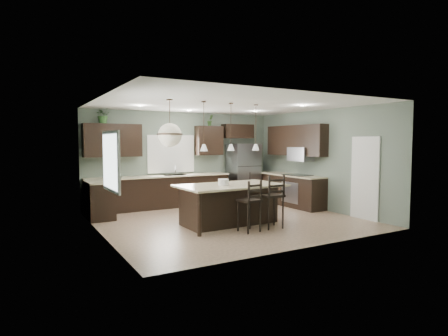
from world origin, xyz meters
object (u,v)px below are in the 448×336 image
at_px(kitchen_island, 231,204).
at_px(bar_stool_right, 272,201).
at_px(serving_dish, 223,182).
at_px(plant_back_left, 103,115).
at_px(bar_stool_center, 249,206).
at_px(refrigerator, 243,173).

height_order(kitchen_island, bar_stool_right, bar_stool_right).
bearing_deg(serving_dish, plant_back_left, 124.15).
relative_size(serving_dish, bar_stool_right, 0.20).
distance_m(serving_dish, bar_stool_right, 1.17).
relative_size(serving_dish, bar_stool_center, 0.22).
xyz_separation_m(refrigerator, plant_back_left, (-4.28, 0.26, 1.70)).
bearing_deg(plant_back_left, kitchen_island, -53.24).
distance_m(refrigerator, serving_dish, 3.53).
height_order(refrigerator, plant_back_left, plant_back_left).
relative_size(refrigerator, bar_stool_right, 1.55).
height_order(refrigerator, serving_dish, refrigerator).
bearing_deg(plant_back_left, bar_stool_center, -60.13).
relative_size(refrigerator, kitchen_island, 0.77).
xyz_separation_m(kitchen_island, plant_back_left, (-2.21, 2.96, 2.16)).
bearing_deg(bar_stool_right, refrigerator, 72.80).
bearing_deg(bar_stool_center, bar_stool_right, -2.40).
bearing_deg(serving_dish, bar_stool_right, -44.14).
bearing_deg(serving_dish, bar_stool_center, -78.83).
relative_size(kitchen_island, plant_back_left, 5.36).
xyz_separation_m(refrigerator, serving_dish, (-2.27, -2.71, 0.07)).
relative_size(bar_stool_center, plant_back_left, 2.46).
height_order(serving_dish, bar_stool_right, bar_stool_right).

